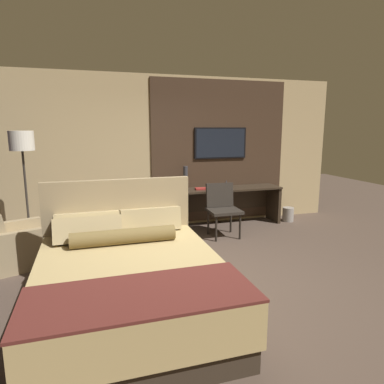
# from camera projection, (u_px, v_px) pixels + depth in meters

# --- Properties ---
(ground_plane) EXTENTS (16.00, 16.00, 0.00)m
(ground_plane) POSITION_uv_depth(u_px,v_px,m) (202.00, 283.00, 4.16)
(ground_plane) COLOR #4C3D33
(wall_back_tv_panel) EXTENTS (7.20, 0.09, 2.80)m
(wall_back_tv_panel) POSITION_uv_depth(u_px,v_px,m) (167.00, 153.00, 6.39)
(wall_back_tv_panel) COLOR tan
(wall_back_tv_panel) RESTS_ON ground_plane
(bed) EXTENTS (1.77, 2.21, 1.24)m
(bed) POSITION_uv_depth(u_px,v_px,m) (129.00, 282.00, 3.38)
(bed) COLOR #33281E
(bed) RESTS_ON ground_plane
(desk) EXTENTS (2.20, 0.53, 0.73)m
(desk) POSITION_uv_depth(u_px,v_px,m) (224.00, 199.00, 6.59)
(desk) COLOR #2D2319
(desk) RESTS_ON ground_plane
(tv) EXTENTS (1.05, 0.04, 0.59)m
(tv) POSITION_uv_depth(u_px,v_px,m) (220.00, 143.00, 6.59)
(tv) COLOR black
(desk_chair) EXTENTS (0.54, 0.54, 0.91)m
(desk_chair) POSITION_uv_depth(u_px,v_px,m) (222.00, 205.00, 5.92)
(desk_chair) COLOR #28231E
(desk_chair) RESTS_ON ground_plane
(armchair_by_window) EXTENTS (0.88, 0.90, 0.79)m
(armchair_by_window) POSITION_uv_depth(u_px,v_px,m) (19.00, 246.00, 4.66)
(armchair_by_window) COLOR #998460
(armchair_by_window) RESTS_ON ground_plane
(floor_lamp) EXTENTS (0.34, 0.34, 1.82)m
(floor_lamp) POSITION_uv_depth(u_px,v_px,m) (22.00, 151.00, 4.91)
(floor_lamp) COLOR #282623
(floor_lamp) RESTS_ON ground_plane
(vase_tall) EXTENTS (0.08, 0.08, 0.43)m
(vase_tall) POSITION_uv_depth(u_px,v_px,m) (185.00, 178.00, 6.35)
(vase_tall) COLOR #333338
(vase_tall) RESTS_ON desk
(vase_short) EXTENTS (0.08, 0.08, 0.15)m
(vase_short) POSITION_uv_depth(u_px,v_px,m) (226.00, 183.00, 6.55)
(vase_short) COLOR #333338
(vase_short) RESTS_ON desk
(book) EXTENTS (0.24, 0.18, 0.03)m
(book) POSITION_uv_depth(u_px,v_px,m) (201.00, 189.00, 6.34)
(book) COLOR maroon
(book) RESTS_ON desk
(waste_bin) EXTENTS (0.22, 0.22, 0.28)m
(waste_bin) POSITION_uv_depth(u_px,v_px,m) (288.00, 214.00, 6.88)
(waste_bin) COLOR gray
(waste_bin) RESTS_ON ground_plane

